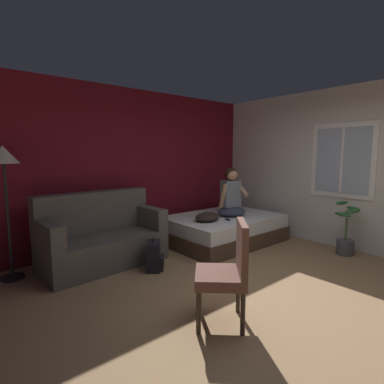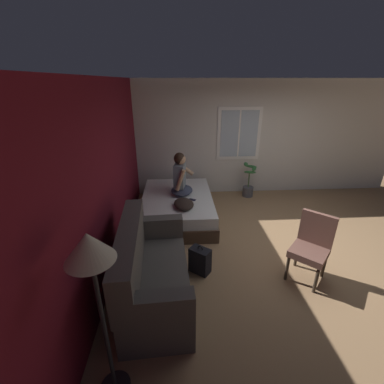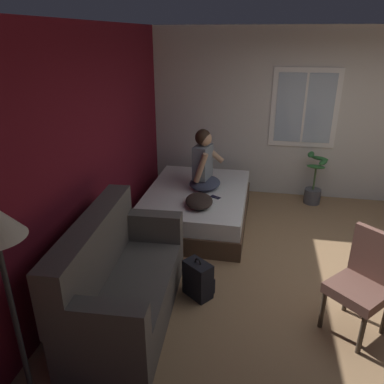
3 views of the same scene
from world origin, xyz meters
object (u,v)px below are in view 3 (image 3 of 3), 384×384
Objects in this scene: side_chair at (364,280)px; potted_plant at (314,186)px; couch at (119,282)px; person_seated at (204,165)px; backpack at (199,280)px; throw_pillow at (199,201)px; cell_phone at (215,197)px; bed at (197,206)px.

potted_plant is (2.86, 0.12, -0.23)m from side_chair.
couch is 1.78× the size of side_chair.
backpack is (-1.82, -0.24, -0.64)m from person_seated.
cell_phone is at bearing -29.35° from throw_pillow.
cell_phone is at bearing 1.19° from backpack.
person_seated is 1.95m from potted_plant.
side_chair is 2.70m from person_seated.
cell_phone is at bearing -18.53° from couch.
side_chair is at bearing -83.23° from couch.
person_seated is at bearing 117.17° from potted_plant.
potted_plant is (1.48, -1.63, -0.25)m from throw_pillow.
bed is at bearing 44.64° from side_chair.
backpack is at bearing 30.22° from cell_phone.
cell_phone is (1.96, -0.66, 0.09)m from couch.
side_chair is at bearing -177.65° from potted_plant.
person_seated reaches higher than bed.
backpack is 0.54× the size of potted_plant.
backpack is at bearing -170.27° from throw_pillow.
bed is 0.44m from cell_phone.
couch is at bearing 10.49° from cell_phone.
bed is at bearing 10.86° from backpack.
couch is 1.99× the size of person_seated.
side_chair is at bearing -96.83° from backpack.
couch is 12.10× the size of cell_phone.
bed is 0.61m from person_seated.
person_seated is 1.82× the size of throw_pillow.
backpack is 0.95× the size of throw_pillow.
throw_pillow is (-0.51, -0.12, 0.31)m from bed.
throw_pillow is 0.36m from cell_phone.
bed is 2.34× the size of person_seated.
couch is 2.06m from cell_phone.
throw_pillow is at bearing 9.73° from backpack.
couch is 3.77m from potted_plant.
potted_plant reaches higher than backpack.
potted_plant is (0.86, -1.67, -0.53)m from person_seated.
person_seated is 6.08× the size of cell_phone.
person_seated is (2.27, -0.44, 0.44)m from couch.
cell_phone is (-0.20, -0.30, 0.25)m from bed.
backpack is at bearing -56.82° from couch.
cell_phone is (1.69, 1.57, -0.05)m from side_chair.
throw_pillow is at bearing -176.42° from person_seated.
cell_phone is at bearing 128.70° from potted_plant.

